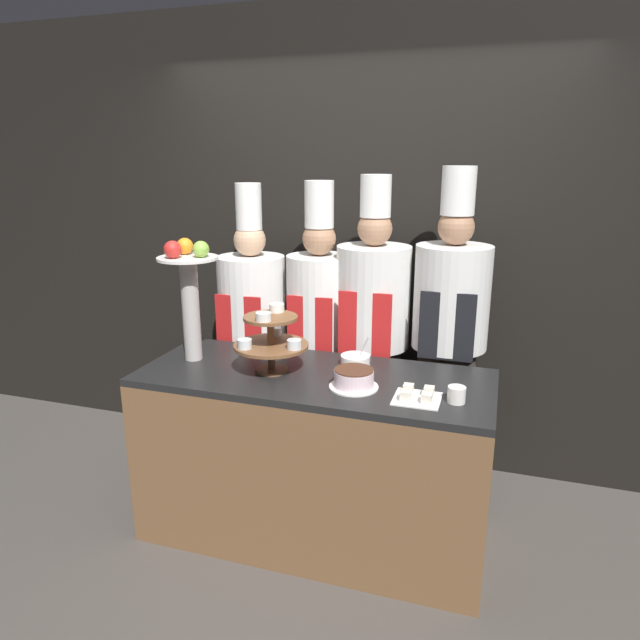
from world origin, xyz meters
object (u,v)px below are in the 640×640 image
(chef_left, at_px, (252,325))
(chef_right, at_px, (450,329))
(cake_round, at_px, (354,379))
(cake_square_tray, at_px, (417,396))
(fruit_pedestal, at_px, (189,286))
(chef_center_right, at_px, (372,327))
(tiered_stand, at_px, (271,338))
(serving_bowl_far, at_px, (355,360))
(chef_center_left, at_px, (319,326))
(cup_white, at_px, (457,395))

(chef_left, xyz_separation_m, chef_right, (1.18, 0.00, 0.08))
(cake_round, distance_m, cake_square_tray, 0.30)
(fruit_pedestal, xyz_separation_m, chef_center_right, (0.83, 0.56, -0.30))
(fruit_pedestal, bearing_deg, tiered_stand, -4.97)
(chef_center_right, xyz_separation_m, chef_right, (0.43, 0.00, 0.03))
(serving_bowl_far, bearing_deg, chef_center_left, 129.56)
(fruit_pedestal, relative_size, chef_center_right, 0.34)
(tiered_stand, relative_size, cake_round, 1.61)
(chef_right, bearing_deg, tiered_stand, -143.26)
(serving_bowl_far, relative_size, chef_left, 0.09)
(fruit_pedestal, xyz_separation_m, cake_round, (0.90, -0.12, -0.35))
(cake_square_tray, xyz_separation_m, serving_bowl_far, (-0.37, 0.34, 0.01))
(chef_left, bearing_deg, cake_round, -39.87)
(tiered_stand, distance_m, serving_bowl_far, 0.45)
(chef_center_left, bearing_deg, fruit_pedestal, -132.70)
(chef_left, xyz_separation_m, chef_center_right, (0.75, -0.00, 0.06))
(cake_round, xyz_separation_m, serving_bowl_far, (-0.07, 0.30, -0.02))
(chef_left, height_order, chef_right, chef_right)
(cup_white, xyz_separation_m, chef_center_left, (-0.85, 0.71, 0.03))
(cup_white, bearing_deg, tiered_stand, 173.34)
(cake_round, relative_size, chef_center_left, 0.13)
(chef_left, bearing_deg, chef_center_right, -0.00)
(chef_center_left, bearing_deg, cake_round, -60.40)
(fruit_pedestal, relative_size, cake_square_tray, 3.10)
(cake_square_tray, bearing_deg, fruit_pedestal, 172.07)
(chef_center_right, relative_size, chef_right, 0.98)
(cake_round, bearing_deg, cake_square_tray, -8.55)
(cake_round, relative_size, chef_left, 0.13)
(tiered_stand, height_order, chef_left, chef_left)
(tiered_stand, relative_size, chef_center_right, 0.20)
(chef_center_right, bearing_deg, cup_white, -52.91)
(tiered_stand, height_order, fruit_pedestal, fruit_pedestal)
(tiered_stand, relative_size, cup_white, 4.72)
(cup_white, height_order, chef_center_right, chef_center_right)
(cake_round, distance_m, chef_center_right, 0.69)
(cake_round, bearing_deg, chef_left, 140.13)
(cake_round, relative_size, chef_right, 0.12)
(chef_left, xyz_separation_m, chef_center_left, (0.43, 0.00, 0.03))
(chef_center_right, bearing_deg, tiered_stand, -121.83)
(chef_left, distance_m, chef_right, 1.18)
(chef_right, bearing_deg, chef_left, -180.00)
(serving_bowl_far, bearing_deg, chef_left, 152.70)
(cup_white, bearing_deg, chef_center_right, 127.09)
(cake_round, bearing_deg, cup_white, -2.87)
(cake_square_tray, distance_m, serving_bowl_far, 0.50)
(chef_left, height_order, chef_center_right, chef_center_right)
(cake_round, relative_size, serving_bowl_far, 1.49)
(fruit_pedestal, xyz_separation_m, serving_bowl_far, (0.84, 0.17, -0.37))
(serving_bowl_far, xyz_separation_m, chef_right, (0.43, 0.39, 0.09))
(tiered_stand, bearing_deg, chef_right, 36.74)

